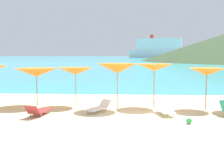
# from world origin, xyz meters

# --- Properties ---
(ground_plane) EXTENTS (50.00, 100.00, 0.30)m
(ground_plane) POSITION_xyz_m (0.00, 10.00, -0.15)
(ground_plane) COLOR beige
(ocean_water) EXTENTS (650.00, 440.00, 0.02)m
(ocean_water) POSITION_xyz_m (0.00, 227.45, 0.01)
(ocean_water) COLOR #38B7CC
(ocean_water) RESTS_ON ground_plane
(umbrella_2) EXTENTS (2.30, 2.30, 2.08)m
(umbrella_2) POSITION_xyz_m (-5.46, 2.57, 1.85)
(umbrella_2) COLOR #9E7F59
(umbrella_2) RESTS_ON ground_plane
(umbrella_3) EXTENTS (1.94, 1.94, 2.11)m
(umbrella_3) POSITION_xyz_m (-3.34, 2.70, 1.92)
(umbrella_3) COLOR #9E7F59
(umbrella_3) RESTS_ON ground_plane
(umbrella_4) EXTENTS (2.15, 2.15, 2.37)m
(umbrella_4) POSITION_xyz_m (-1.04, 1.92, 2.12)
(umbrella_4) COLOR #9E7F59
(umbrella_4) RESTS_ON ground_plane
(umbrella_5) EXTENTS (2.00, 2.00, 2.33)m
(umbrella_5) POSITION_xyz_m (0.89, 2.60, 2.13)
(umbrella_5) COLOR #9E7F59
(umbrella_5) RESTS_ON ground_plane
(umbrella_6) EXTENTS (1.94, 1.94, 2.13)m
(umbrella_6) POSITION_xyz_m (3.50, 2.17, 1.94)
(umbrella_6) COLOR #9E7F59
(umbrella_6) RESTS_ON ground_plane
(lounge_chair_1) EXTENTS (1.22, 1.67, 0.53)m
(lounge_chair_1) POSITION_xyz_m (-1.91, 1.18, 0.24)
(lounge_chair_1) COLOR white
(lounge_chair_1) RESTS_ON ground_plane
(lounge_chair_2) EXTENTS (0.89, 1.67, 0.56)m
(lounge_chair_2) POSITION_xyz_m (1.22, 0.78, 0.25)
(lounge_chair_2) COLOR white
(lounge_chair_2) RESTS_ON ground_plane
(lounge_chair_5) EXTENTS (0.83, 1.71, 0.59)m
(lounge_chair_5) POSITION_xyz_m (-4.61, 0.13, 0.24)
(lounge_chair_5) COLOR #A53333
(lounge_chair_5) RESTS_ON ground_plane
(beach_ball) EXTENTS (0.25, 0.25, 0.25)m
(beach_ball) POSITION_xyz_m (2.03, -1.02, 0.13)
(beach_ball) COLOR #3FB259
(beach_ball) RESTS_ON ground_plane
(cruise_ship) EXTENTS (47.97, 17.93, 18.61)m
(cruise_ship) POSITION_xyz_m (23.19, 222.94, 6.94)
(cruise_ship) COLOR white
(cruise_ship) RESTS_ON ocean_water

